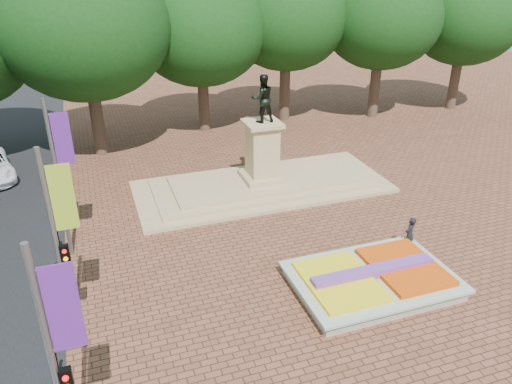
# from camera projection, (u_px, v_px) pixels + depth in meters

# --- Properties ---
(ground) EXTENTS (90.00, 90.00, 0.00)m
(ground) POSITION_uv_depth(u_px,v_px,m) (326.00, 265.00, 21.23)
(ground) COLOR brown
(ground) RESTS_ON ground
(flower_bed) EXTENTS (6.30, 4.30, 0.91)m
(flower_bed) POSITION_uv_depth(u_px,v_px,m) (373.00, 279.00, 19.68)
(flower_bed) COLOR gray
(flower_bed) RESTS_ON ground
(monument) EXTENTS (14.00, 6.00, 6.40)m
(monument) POSITION_uv_depth(u_px,v_px,m) (262.00, 174.00, 27.63)
(monument) COLOR tan
(monument) RESTS_ON ground
(tree_row_back) EXTENTS (44.80, 8.80, 10.43)m
(tree_row_back) POSITION_uv_depth(u_px,v_px,m) (245.00, 37.00, 34.26)
(tree_row_back) COLOR #38271F
(tree_row_back) RESTS_ON ground
(banner_poles) EXTENTS (0.88, 11.17, 7.00)m
(banner_poles) POSITION_uv_depth(u_px,v_px,m) (60.00, 244.00, 15.43)
(banner_poles) COLOR slate
(banner_poles) RESTS_ON ground
(bollard_row) EXTENTS (0.12, 13.12, 0.98)m
(bollard_row) POSITION_uv_depth(u_px,v_px,m) (57.00, 337.00, 16.55)
(bollard_row) COLOR black
(bollard_row) RESTS_ON ground
(pedestrian) EXTENTS (0.72, 0.64, 1.66)m
(pedestrian) POSITION_uv_depth(u_px,v_px,m) (410.00, 234.00, 21.89)
(pedestrian) COLOR black
(pedestrian) RESTS_ON ground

